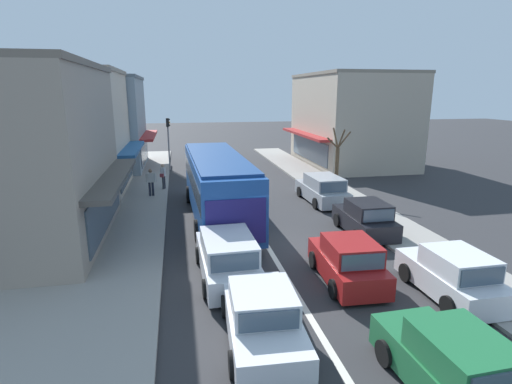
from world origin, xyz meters
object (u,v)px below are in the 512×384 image
at_px(pedestrian_with_handbag_near, 163,175).
at_px(hatchback_queue_gap_filler, 453,367).
at_px(parked_hatchback_kerb_second, 365,219).
at_px(pedestrian_browsing_midblock, 151,181).
at_px(city_bus, 217,182).
at_px(street_tree_right, 337,165).
at_px(parked_hatchback_kerb_front, 452,275).
at_px(sedan_adjacent_lane_trail, 262,317).
at_px(hatchback_behind_bus_near, 348,262).
at_px(parked_wagon_kerb_third, 322,190).
at_px(wagon_adjacent_lane_lead, 227,257).
at_px(traffic_light_downstreet, 168,135).

bearing_deg(pedestrian_with_handbag_near, hatchback_queue_gap_filler, -72.01).
height_order(parked_hatchback_kerb_second, pedestrian_browsing_midblock, pedestrian_browsing_midblock).
distance_m(city_bus, pedestrian_with_handbag_near, 7.13).
xyz_separation_m(hatchback_queue_gap_filler, street_tree_right, (4.11, 16.33, 1.21)).
bearing_deg(parked_hatchback_kerb_front, pedestrian_browsing_midblock, 124.83).
xyz_separation_m(city_bus, parked_hatchback_kerb_second, (6.25, -3.52, -1.17)).
relative_size(hatchback_queue_gap_filler, sedan_adjacent_lane_trail, 0.88).
relative_size(city_bus, pedestrian_browsing_midblock, 6.70).
distance_m(hatchback_behind_bus_near, parked_wagon_kerb_third, 10.04).
xyz_separation_m(wagon_adjacent_lane_lead, parked_hatchback_kerb_second, (6.60, 3.17, -0.04)).
bearing_deg(parked_hatchback_kerb_front, hatchback_queue_gap_filler, -126.57).
relative_size(sedan_adjacent_lane_trail, parked_hatchback_kerb_front, 1.15).
height_order(parked_wagon_kerb_third, pedestrian_browsing_midblock, pedestrian_browsing_midblock).
bearing_deg(traffic_light_downstreet, hatchback_behind_bus_near, -74.20).
distance_m(parked_hatchback_kerb_second, parked_wagon_kerb_third, 5.44).
xyz_separation_m(wagon_adjacent_lane_lead, hatchback_behind_bus_near, (3.91, -1.05, -0.04)).
xyz_separation_m(parked_wagon_kerb_third, pedestrian_with_handbag_near, (-9.08, 4.56, 0.32)).
relative_size(traffic_light_downstreet, street_tree_right, 1.02).
distance_m(traffic_light_downstreet, pedestrian_with_handbag_near, 7.49).
distance_m(wagon_adjacent_lane_lead, parked_wagon_kerb_third, 10.86).
distance_m(street_tree_right, pedestrian_browsing_midblock, 11.28).
bearing_deg(pedestrian_with_handbag_near, pedestrian_browsing_midblock, -112.13).
relative_size(hatchback_behind_bus_near, parked_wagon_kerb_third, 0.83).
bearing_deg(parked_hatchback_kerb_front, hatchback_behind_bus_near, 150.39).
height_order(city_bus, parked_hatchback_kerb_second, city_bus).
bearing_deg(pedestrian_browsing_midblock, street_tree_right, -7.92).
bearing_deg(hatchback_queue_gap_filler, city_bus, 105.09).
relative_size(city_bus, parked_hatchback_kerb_second, 2.94).
height_order(hatchback_queue_gap_filler, parked_hatchback_kerb_second, same).
height_order(city_bus, sedan_adjacent_lane_trail, city_bus).
relative_size(parked_hatchback_kerb_second, traffic_light_downstreet, 0.89).
bearing_deg(wagon_adjacent_lane_lead, street_tree_right, 51.25).
height_order(sedan_adjacent_lane_trail, pedestrian_browsing_midblock, pedestrian_browsing_midblock).
bearing_deg(sedan_adjacent_lane_trail, parked_hatchback_kerb_second, 48.06).
bearing_deg(city_bus, parked_hatchback_kerb_second, -29.36).
bearing_deg(street_tree_right, city_bus, -156.84).
bearing_deg(sedan_adjacent_lane_trail, traffic_light_downstreet, 96.10).
bearing_deg(traffic_light_downstreet, sedan_adjacent_lane_trail, -83.90).
xyz_separation_m(parked_hatchback_kerb_front, parked_hatchback_kerb_second, (-0.06, 5.79, 0.00)).
height_order(street_tree_right, pedestrian_browsing_midblock, street_tree_right).
xyz_separation_m(parked_hatchback_kerb_second, pedestrian_with_handbag_near, (-9.08, 10.00, 0.36)).
distance_m(hatchback_queue_gap_filler, sedan_adjacent_lane_trail, 4.37).
height_order(city_bus, pedestrian_with_handbag_near, city_bus).
bearing_deg(sedan_adjacent_lane_trail, hatchback_queue_gap_filler, -37.43).
bearing_deg(wagon_adjacent_lane_lead, hatchback_behind_bus_near, -15.08).
distance_m(parked_hatchback_kerb_second, street_tree_right, 7.02).
height_order(hatchback_behind_bus_near, street_tree_right, street_tree_right).
distance_m(hatchback_queue_gap_filler, parked_hatchback_kerb_front, 4.68).
bearing_deg(city_bus, parked_hatchback_kerb_front, -55.85).
height_order(city_bus, street_tree_right, street_tree_right).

